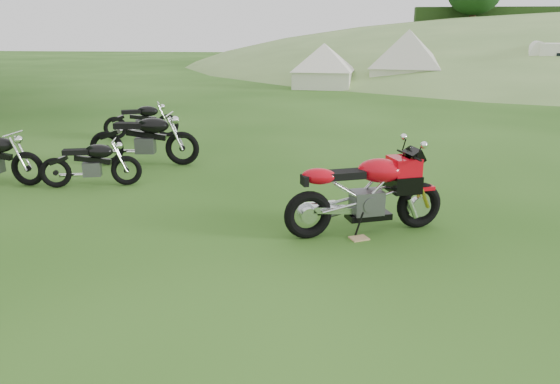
% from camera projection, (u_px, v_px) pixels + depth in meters
% --- Properties ---
extents(ground, '(120.00, 120.00, 0.00)m').
position_uv_depth(ground, '(275.00, 249.00, 6.83)').
color(ground, '#1E480F').
rests_on(ground, ground).
extents(sport_motorcycle, '(2.18, 1.29, 1.28)m').
position_uv_depth(sport_motorcycle, '(366.00, 187.00, 7.22)').
color(sport_motorcycle, red).
rests_on(sport_motorcycle, ground).
extents(plywood_board, '(0.29, 0.27, 0.02)m').
position_uv_depth(plywood_board, '(359.00, 238.00, 7.17)').
color(plywood_board, tan).
rests_on(plywood_board, ground).
extents(vintage_moto_a, '(1.70, 0.79, 0.87)m').
position_uv_depth(vintage_moto_a, '(90.00, 162.00, 9.43)').
color(vintage_moto_a, black).
rests_on(vintage_moto_a, ground).
extents(vintage_moto_c, '(2.17, 0.71, 1.12)m').
position_uv_depth(vintage_moto_c, '(144.00, 138.00, 10.90)').
color(vintage_moto_c, black).
rests_on(vintage_moto_c, ground).
extents(vintage_moto_d, '(1.79, 1.12, 0.94)m').
position_uv_depth(vintage_moto_d, '(141.00, 120.00, 13.67)').
color(vintage_moto_d, black).
rests_on(vintage_moto_d, ground).
extents(tent_left, '(2.79, 2.79, 2.24)m').
position_uv_depth(tent_left, '(324.00, 63.00, 25.34)').
color(tent_left, white).
rests_on(tent_left, ground).
extents(tent_mid, '(3.58, 3.58, 2.64)m').
position_uv_depth(tent_mid, '(408.00, 59.00, 25.49)').
color(tent_mid, beige).
rests_on(tent_mid, ground).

